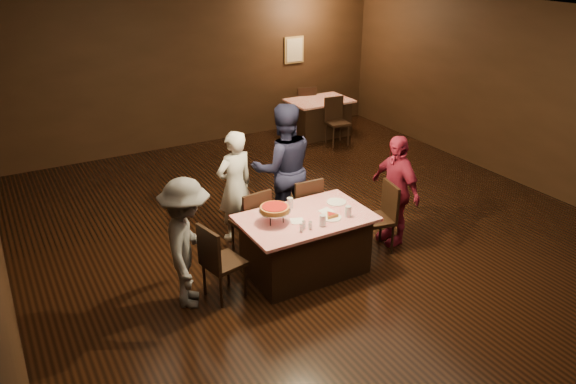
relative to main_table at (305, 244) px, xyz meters
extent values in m
plane|color=black|center=(0.69, 0.32, -0.39)|extent=(10.00, 10.00, 0.00)
cube|color=silver|center=(0.69, 0.32, 2.62)|extent=(8.00, 10.00, 0.04)
cube|color=black|center=(0.69, 5.32, 1.11)|extent=(8.00, 0.04, 3.00)
cube|color=black|center=(4.69, 0.32, 1.11)|extent=(0.04, 10.00, 3.00)
cube|color=tan|center=(2.89, 5.29, 1.31)|extent=(0.46, 0.03, 0.56)
cube|color=beige|center=(2.89, 5.27, 1.31)|extent=(0.38, 0.01, 0.48)
cube|color=#B60C1D|center=(0.00, 0.00, 0.00)|extent=(1.60, 1.00, 0.77)
cube|color=#AB1B0B|center=(3.06, 4.52, 0.00)|extent=(1.30, 0.90, 0.77)
cube|color=black|center=(-0.40, 0.75, 0.09)|extent=(0.46, 0.46, 0.95)
cube|color=black|center=(0.40, 0.75, 0.09)|extent=(0.44, 0.44, 0.95)
cube|color=black|center=(-1.10, 0.00, 0.09)|extent=(0.50, 0.50, 0.95)
cube|color=black|center=(1.10, 0.00, 0.09)|extent=(0.49, 0.49, 0.95)
cube|color=black|center=(3.06, 3.82, 0.09)|extent=(0.46, 0.46, 0.95)
cube|color=black|center=(3.06, 5.12, 0.09)|extent=(0.51, 0.51, 0.95)
imported|color=silver|center=(-0.37, 1.25, 0.40)|extent=(0.63, 0.48, 1.57)
imported|color=#171933|center=(0.33, 1.15, 0.55)|extent=(1.05, 0.90, 1.87)
imported|color=#4F5054|center=(-1.49, 0.08, 0.39)|extent=(0.93, 1.14, 1.54)
imported|color=maroon|center=(1.46, 0.09, 0.38)|extent=(0.38, 0.91, 1.54)
cylinder|color=black|center=(-0.40, 0.15, 0.46)|extent=(0.01, 0.01, 0.15)
cylinder|color=black|center=(-0.49, 0.00, 0.46)|extent=(0.01, 0.01, 0.15)
cylinder|color=black|center=(-0.31, 0.00, 0.46)|extent=(0.01, 0.01, 0.15)
cylinder|color=silver|center=(-0.40, 0.05, 0.54)|extent=(0.38, 0.38, 0.01)
cylinder|color=#B27233|center=(-0.40, 0.05, 0.57)|extent=(0.35, 0.35, 0.05)
cylinder|color=#A5140C|center=(-0.40, 0.05, 0.60)|extent=(0.30, 0.30, 0.01)
cylinder|color=white|center=(0.25, -0.18, 0.39)|extent=(0.25, 0.25, 0.01)
cylinder|color=#B27233|center=(0.25, -0.18, 0.42)|extent=(0.18, 0.18, 0.04)
cylinder|color=#A5140C|center=(0.25, -0.18, 0.44)|extent=(0.14, 0.14, 0.01)
cylinder|color=white|center=(0.55, 0.15, 0.39)|extent=(0.25, 0.25, 0.01)
cylinder|color=silver|center=(0.05, -0.30, 0.46)|extent=(0.08, 0.08, 0.14)
cylinder|color=silver|center=(0.45, -0.25, 0.46)|extent=(0.08, 0.08, 0.14)
cylinder|color=silver|center=(-0.05, 0.30, 0.46)|extent=(0.08, 0.08, 0.14)
cylinder|color=silver|center=(-0.18, -0.25, 0.43)|extent=(0.04, 0.04, 0.08)
cylinder|color=silver|center=(-0.18, -0.25, 0.47)|extent=(0.05, 0.05, 0.02)
cylinder|color=silver|center=(-0.12, -0.30, 0.43)|extent=(0.04, 0.04, 0.08)
cylinder|color=silver|center=(-0.12, -0.30, 0.47)|extent=(0.05, 0.05, 0.02)
cylinder|color=silver|center=(-0.24, -0.30, 0.43)|extent=(0.04, 0.04, 0.08)
cylinder|color=silver|center=(-0.24, -0.30, 0.47)|extent=(0.05, 0.05, 0.02)
cube|color=white|center=(0.30, 0.00, 0.39)|extent=(0.19, 0.19, 0.01)
cube|color=white|center=(-0.15, -0.05, 0.39)|extent=(0.21, 0.21, 0.01)
camera|label=1|loc=(-3.19, -5.20, 3.47)|focal=35.00mm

